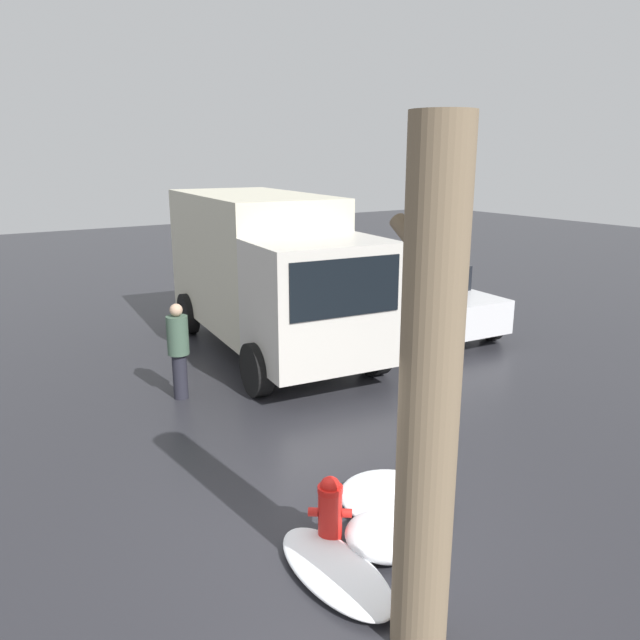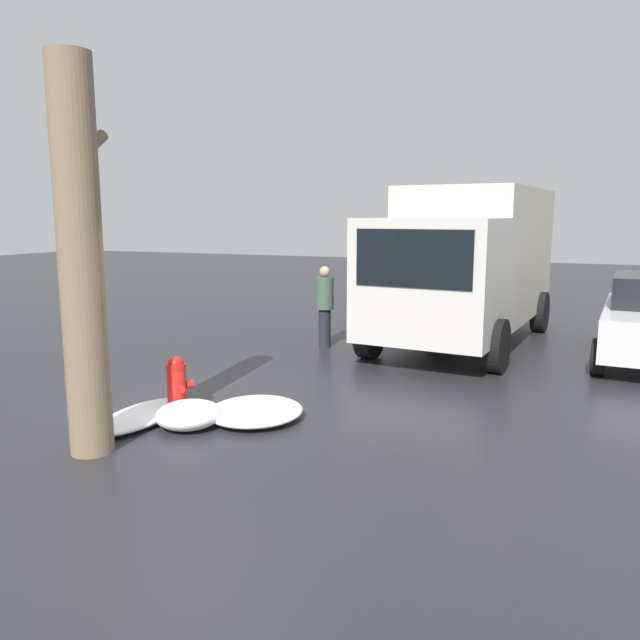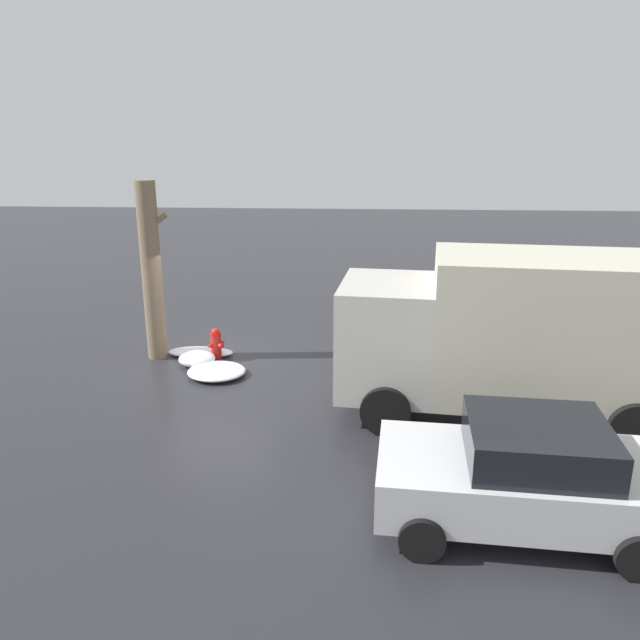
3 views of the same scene
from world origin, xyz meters
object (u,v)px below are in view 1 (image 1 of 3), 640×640
tree_trunk (429,403)px  delivery_truck (266,268)px  fire_hydrant (330,511)px  parked_car (419,297)px  pedestrian (178,347)px

tree_trunk → delivery_truck: 8.21m
fire_hydrant → parked_car: (5.60, -6.14, 0.38)m
tree_trunk → pedestrian: tree_trunk is taller
tree_trunk → pedestrian: 6.24m
tree_trunk → pedestrian: size_ratio=2.62×
delivery_truck → tree_trunk: bearing=76.4°
delivery_truck → parked_car: size_ratio=1.64×
pedestrian → parked_car: pedestrian is taller
pedestrian → parked_car: 6.04m
fire_hydrant → delivery_truck: delivery_truck is taller
delivery_truck → parked_car: delivery_truck is taller
delivery_truck → fire_hydrant: bearing=73.0°
tree_trunk → delivery_truck: size_ratio=0.65×
fire_hydrant → tree_trunk: (-1.45, 0.09, 1.70)m
pedestrian → parked_car: (0.94, -5.97, -0.09)m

